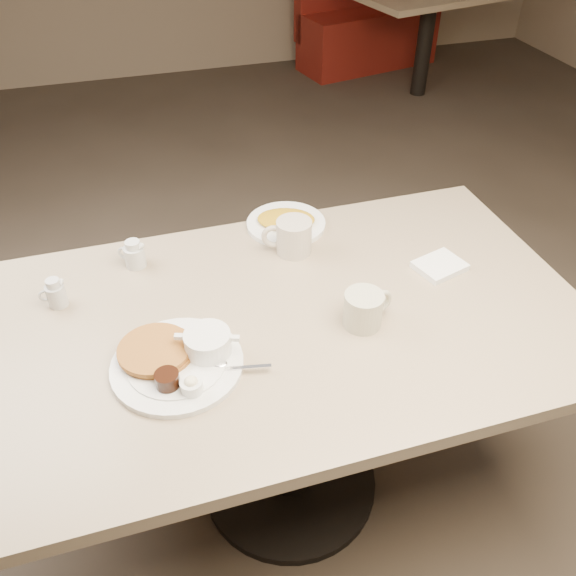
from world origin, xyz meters
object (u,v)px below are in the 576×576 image
object	(u,v)px
creamer_right	(134,255)
hash_plate	(286,222)
main_plate	(180,357)
coffee_mug_near	(364,309)
diner_table	(290,361)
booth_back_right	(371,16)
coffee_mug_far	(292,237)
creamer_left	(56,294)

from	to	relation	value
creamer_right	hash_plate	distance (m)	0.46
main_plate	coffee_mug_near	size ratio (longest dim) A/B	2.71
coffee_mug_near	diner_table	bearing A→B (deg)	153.38
main_plate	creamer_right	distance (m)	0.42
diner_table	main_plate	distance (m)	0.36
coffee_mug_near	booth_back_right	world-z (taller)	booth_back_right
creamer_right	hash_plate	bearing A→B (deg)	8.55
coffee_mug_far	hash_plate	world-z (taller)	coffee_mug_far
coffee_mug_near	coffee_mug_far	xyz separation A→B (m)	(-0.08, 0.34, 0.00)
diner_table	hash_plate	size ratio (longest dim) A/B	4.87
creamer_left	creamer_right	world-z (taller)	same
creamer_right	creamer_left	bearing A→B (deg)	-151.49
creamer_left	booth_back_right	world-z (taller)	booth_back_right
main_plate	coffee_mug_far	xyz separation A→B (m)	(0.38, 0.35, 0.03)
diner_table	coffee_mug_near	distance (m)	0.28
diner_table	booth_back_right	world-z (taller)	booth_back_right
coffee_mug_near	coffee_mug_far	size ratio (longest dim) A/B	0.95
coffee_mug_far	booth_back_right	xyz separation A→B (m)	(1.73, 3.39, -0.39)
coffee_mug_far	main_plate	bearing A→B (deg)	-137.15
coffee_mug_far	creamer_right	xyz separation A→B (m)	(-0.44, 0.06, -0.01)
diner_table	creamer_left	xyz separation A→B (m)	(-0.56, 0.21, 0.21)
main_plate	coffee_mug_near	bearing A→B (deg)	1.09
creamer_left	hash_plate	bearing A→B (deg)	15.25
coffee_mug_near	hash_plate	world-z (taller)	coffee_mug_near
coffee_mug_near	main_plate	bearing A→B (deg)	-178.91
coffee_mug_near	coffee_mug_far	bearing A→B (deg)	102.90
diner_table	main_plate	bearing A→B (deg)	-162.70
coffee_mug_far	hash_plate	xyz separation A→B (m)	(0.02, 0.13, -0.04)
coffee_mug_far	booth_back_right	bearing A→B (deg)	63.02
hash_plate	main_plate	bearing A→B (deg)	-129.55
coffee_mug_far	creamer_left	world-z (taller)	coffee_mug_far
creamer_left	booth_back_right	distance (m)	4.20
diner_table	coffee_mug_near	xyz separation A→B (m)	(0.16, -0.08, 0.22)
creamer_left	hash_plate	world-z (taller)	creamer_left
hash_plate	creamer_left	bearing A→B (deg)	-164.75
main_plate	creamer_left	bearing A→B (deg)	131.72
hash_plate	booth_back_right	xyz separation A→B (m)	(1.71, 3.26, -0.35)
creamer_right	hash_plate	world-z (taller)	creamer_right
main_plate	creamer_left	world-z (taller)	creamer_left
coffee_mug_far	creamer_left	size ratio (longest dim) A/B	1.92
creamer_right	coffee_mug_far	bearing A→B (deg)	-8.16
main_plate	creamer_right	world-z (taller)	creamer_right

